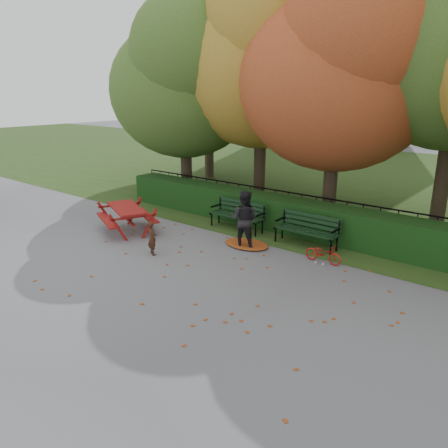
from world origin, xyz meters
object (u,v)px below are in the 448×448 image
Objects in this scene: adult at (244,219)px; bicycle at (323,253)px; bench_right at (308,228)px; child at (152,238)px; picnic_table at (127,213)px; tree_f at (211,54)px; bench_left at (238,213)px; tree_a at (186,79)px; tree_b at (267,52)px; tree_c at (346,65)px.

bicycle is (2.23, 0.32, -0.54)m from adult.
child reaches higher than bench_right.
picnic_table is 2.36× the size of bicycle.
bench_right is 1.79m from adult.
tree_f reaches higher than bicycle.
bench_left is 1.66m from adult.
bicycle is at bearing -127.09° from child.
tree_f is 9.56m from bench_left.
bench_right is 1.88× the size of bicycle.
tree_a is 5.89m from bench_left.
tree_f is at bearing 117.98° from tree_a.
tree_b is 7.87m from bicycle.
tree_c reaches higher than bench_right.
tree_f is 5.10× the size of bench_right.
tree_c reaches higher than child.
tree_f reaches higher than tree_b.
bench_right is 1.97× the size of child.
tree_c is at bearing 19.59° from bicycle.
bench_right is (8.23, -5.54, -5.17)m from tree_f.
bicycle is (3.34, -0.88, -0.27)m from bench_left.
adult is at bearing -106.27° from child.
bench_right is at bearing -16.61° from tree_a.
bench_right is 1.13× the size of adult.
tree_b is at bearing -77.70° from adult.
picnic_table is (-1.31, -5.40, -4.80)m from tree_b.
adult is 2.32m from bicycle.
bench_left is at bearing -133.36° from tree_c.
bench_right is at bearing -110.13° from child.
child is (-0.42, -3.18, -0.06)m from bench_left.
tree_f is at bearing 157.65° from tree_c.
tree_a is 4.31m from tree_f.
tree_c reaches higher than bench_left.
tree_c is at bearing -122.14° from adult.
bench_left is at bearing -76.04° from child.
picnic_table is at bearing 2.31° from adult.
bench_right is at bearing -40.67° from tree_b.
tree_a reaches higher than picnic_table.
bench_left is (-2.13, -2.26, -4.30)m from tree_c.
tree_b reaches higher than bench_right.
tree_a is at bearing -34.05° from child.
tree_c is 5.31m from bench_left.
tree_b is (2.74, 1.17, 0.88)m from tree_a.
tree_a is 5.94m from picnic_table.
bench_left and bench_right have the same top height.
child reaches higher than bicycle.
bicycle is at bearing -43.18° from bench_right.
tree_a is 0.94× the size of tree_c.
tree_a reaches higher than bicycle.
adult is at bearing -44.16° from tree_f.
child is at bearing -97.50° from bench_left.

